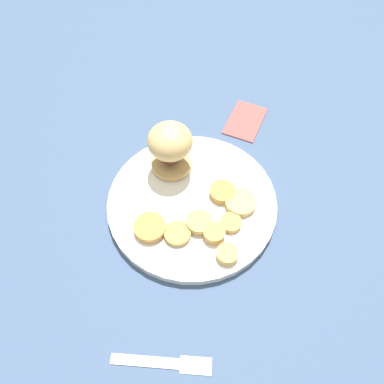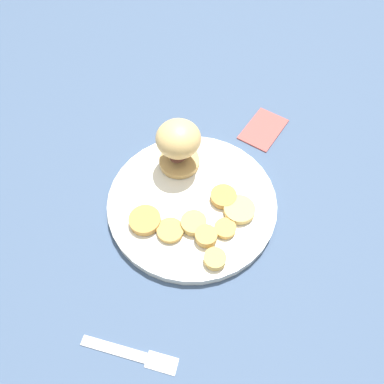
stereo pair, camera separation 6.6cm
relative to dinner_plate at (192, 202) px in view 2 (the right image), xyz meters
name	(u,v)px [view 2 (the right image)]	position (x,y,z in m)	size (l,w,h in m)	color
ground_plane	(192,205)	(0.00, 0.00, -0.01)	(4.00, 4.00, 0.00)	#3D5170
dinner_plate	(192,202)	(0.00, 0.00, 0.00)	(0.31, 0.31, 0.02)	white
sandwich	(179,143)	(-0.07, 0.05, 0.06)	(0.08, 0.10, 0.10)	tan
potato_round_0	(145,220)	(-0.03, -0.09, 0.02)	(0.06, 0.06, 0.01)	#BC8942
potato_round_1	(170,230)	(0.01, -0.07, 0.01)	(0.05, 0.05, 0.01)	tan
potato_round_2	(239,210)	(0.08, 0.03, 0.01)	(0.06, 0.06, 0.01)	#DBB766
potato_round_3	(225,228)	(0.08, -0.01, 0.01)	(0.04, 0.04, 0.01)	tan
potato_round_4	(206,236)	(0.07, -0.05, 0.02)	(0.04, 0.04, 0.02)	tan
potato_round_5	(215,259)	(0.10, -0.07, 0.02)	(0.04, 0.04, 0.01)	tan
potato_round_6	(223,197)	(0.04, 0.04, 0.01)	(0.05, 0.05, 0.01)	#BC8942
potato_round_7	(194,223)	(0.03, -0.04, 0.02)	(0.04, 0.04, 0.01)	tan
fork	(131,354)	(0.09, -0.26, -0.01)	(0.14, 0.08, 0.00)	silver
napkin	(262,128)	(0.00, 0.24, -0.01)	(0.11, 0.07, 0.01)	#B24C47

